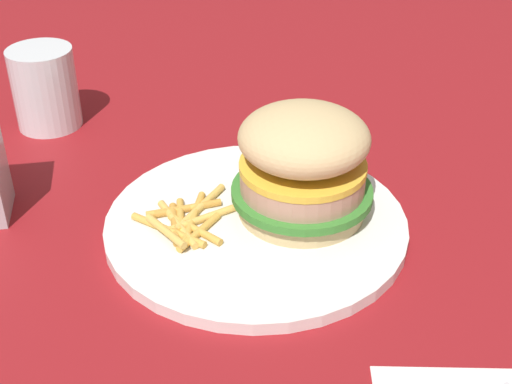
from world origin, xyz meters
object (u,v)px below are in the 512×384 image
(sandwich, at_px, (302,162))
(fries_pile, at_px, (186,220))
(drink_glass, at_px, (46,93))
(plate, at_px, (256,224))

(sandwich, height_order, fries_pile, sandwich)
(sandwich, relative_size, fries_pile, 1.26)
(fries_pile, relative_size, drink_glass, 1.11)
(sandwich, bearing_deg, drink_glass, -134.81)
(plate, bearing_deg, sandwich, 99.95)
(fries_pile, xyz_separation_m, drink_glass, (-0.25, -0.14, 0.02))
(plate, height_order, drink_glass, drink_glass)
(sandwich, xyz_separation_m, drink_glass, (-0.25, -0.25, -0.02))
(sandwich, bearing_deg, fries_pile, -87.73)
(drink_glass, bearing_deg, fries_pile, 28.87)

